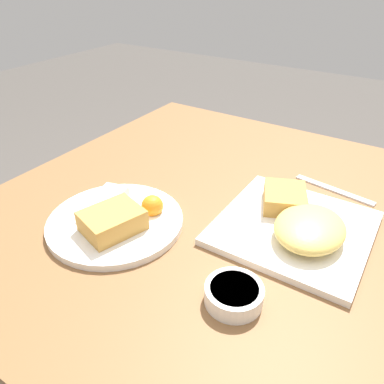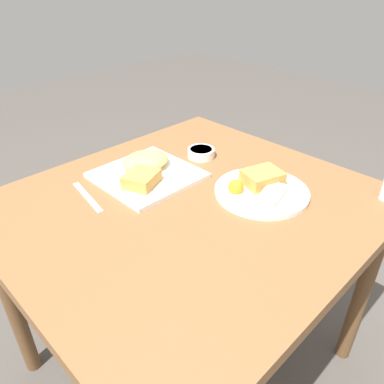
{
  "view_description": "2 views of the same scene",
  "coord_description": "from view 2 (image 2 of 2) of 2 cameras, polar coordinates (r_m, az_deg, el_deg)",
  "views": [
    {
      "loc": [
        -0.58,
        -0.33,
        1.15
      ],
      "look_at": [
        -0.04,
        0.02,
        0.74
      ],
      "focal_mm": 35.0,
      "sensor_mm": 36.0,
      "label": 1
    },
    {
      "loc": [
        0.6,
        0.62,
        1.26
      ],
      "look_at": [
        0.01,
        0.02,
        0.75
      ],
      "focal_mm": 35.0,
      "sensor_mm": 36.0,
      "label": 2
    }
  ],
  "objects": [
    {
      "name": "plate_oval_far",
      "position": [
        1.07,
        10.49,
        0.53
      ],
      "size": [
        0.26,
        0.26,
        0.05
      ],
      "color": "white",
      "rests_on": "dining_table"
    },
    {
      "name": "butter_knife",
      "position": [
        1.08,
        -15.64,
        -0.74
      ],
      "size": [
        0.05,
        0.18,
        0.0
      ],
      "rotation": [
        0.0,
        0.0,
        1.41
      ],
      "color": "silver",
      "rests_on": "dining_table"
    },
    {
      "name": "ground_plane",
      "position": [
        1.53,
        -0.24,
        -24.09
      ],
      "size": [
        8.0,
        8.0,
        0.0
      ],
      "primitive_type": "plane",
      "color": "#4C4742"
    },
    {
      "name": "sauce_ramekin",
      "position": [
        1.26,
        1.39,
        6.03
      ],
      "size": [
        0.09,
        0.09,
        0.03
      ],
      "color": "white",
      "rests_on": "dining_table"
    },
    {
      "name": "dining_table",
      "position": [
        1.07,
        -0.31,
        -4.97
      ],
      "size": [
        0.97,
        0.89,
        0.7
      ],
      "color": "brown",
      "rests_on": "ground_plane"
    },
    {
      "name": "plate_square_near",
      "position": [
        1.14,
        -6.99,
        3.36
      ],
      "size": [
        0.27,
        0.27,
        0.06
      ],
      "color": "white",
      "rests_on": "dining_table"
    }
  ]
}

